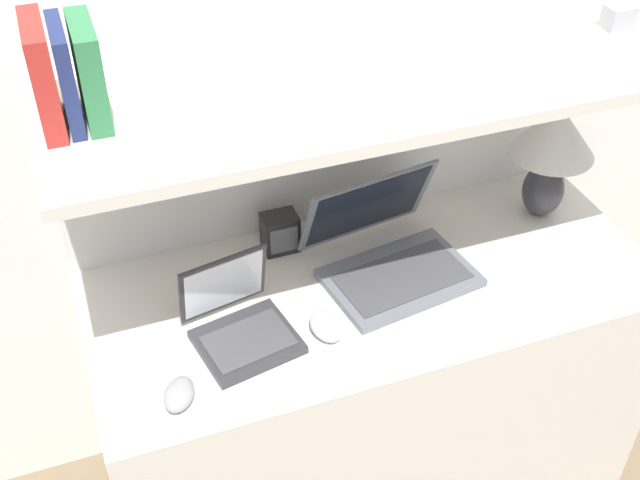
% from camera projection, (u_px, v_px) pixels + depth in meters
% --- Properties ---
extents(wall_back, '(6.00, 0.05, 2.40)m').
position_uv_depth(wall_back, '(325.00, 58.00, 1.96)').
color(wall_back, white).
rests_on(wall_back, ground_plane).
extents(desk, '(1.40, 0.60, 0.76)m').
position_uv_depth(desk, '(370.00, 388.00, 2.21)').
color(desk, silver).
rests_on(desk, ground_plane).
extents(back_riser, '(1.40, 0.04, 1.28)m').
position_uv_depth(back_riser, '(330.00, 246.00, 2.28)').
color(back_riser, white).
rests_on(back_riser, ground_plane).
extents(shelf, '(1.40, 0.54, 0.03)m').
position_uv_depth(shelf, '(374.00, 76.00, 1.69)').
color(shelf, silver).
rests_on(shelf, back_riser).
extents(table_lamp, '(0.22, 0.22, 0.33)m').
position_uv_depth(table_lamp, '(553.00, 143.00, 2.06)').
color(table_lamp, '#2D2D33').
rests_on(table_lamp, desk).
extents(laptop_large, '(0.40, 0.37, 0.23)m').
position_uv_depth(laptop_large, '(389.00, 254.00, 1.98)').
color(laptop_large, slate).
rests_on(laptop_large, desk).
extents(laptop_small, '(0.25, 0.26, 0.18)m').
position_uv_depth(laptop_small, '(240.00, 323.00, 1.81)').
color(laptop_small, '#333338').
rests_on(laptop_small, desk).
extents(computer_mouse, '(0.08, 0.11, 0.04)m').
position_uv_depth(computer_mouse, '(326.00, 326.00, 1.83)').
color(computer_mouse, white).
rests_on(computer_mouse, desk).
extents(second_mouse, '(0.10, 0.11, 0.04)m').
position_uv_depth(second_mouse, '(179.00, 394.00, 1.67)').
color(second_mouse, '#99999E').
rests_on(second_mouse, desk).
extents(router_box, '(0.09, 0.07, 0.10)m').
position_uv_depth(router_box, '(280.00, 232.00, 2.04)').
color(router_box, black).
rests_on(router_box, desk).
extents(book_red, '(0.04, 0.17, 0.20)m').
position_uv_depth(book_red, '(43.00, 76.00, 1.44)').
color(book_red, '#A82823').
rests_on(book_red, shelf).
extents(book_navy, '(0.03, 0.16, 0.19)m').
position_uv_depth(book_navy, '(65.00, 75.00, 1.45)').
color(book_navy, navy).
rests_on(book_navy, shelf).
extents(book_green, '(0.04, 0.17, 0.19)m').
position_uv_depth(book_green, '(89.00, 72.00, 1.47)').
color(book_green, '#2D7042').
rests_on(book_green, shelf).
extents(shelf_gadget, '(0.06, 0.05, 0.05)m').
position_uv_depth(shelf_gadget, '(618.00, 17.00, 1.82)').
color(shelf_gadget, '#99999E').
rests_on(shelf_gadget, shelf).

